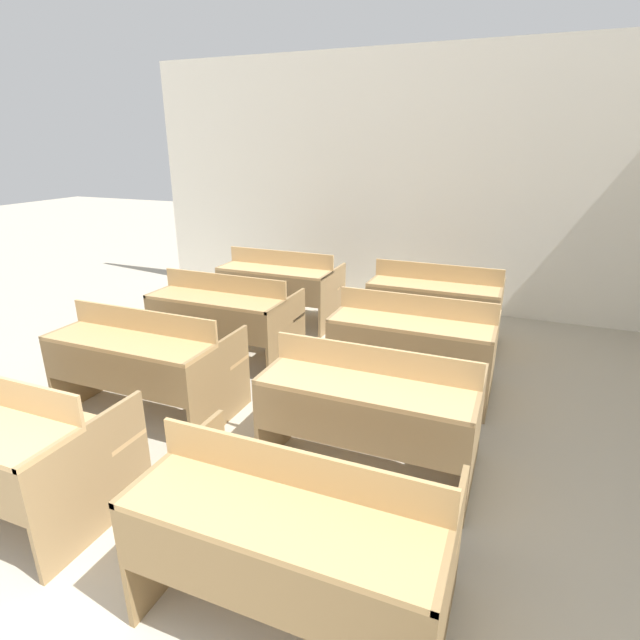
% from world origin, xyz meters
% --- Properties ---
extents(wall_back, '(6.74, 0.06, 3.10)m').
position_xyz_m(wall_back, '(0.00, 6.21, 1.55)').
color(wall_back, white).
rests_on(wall_back, ground_plane).
extents(bench_front_right, '(1.32, 0.80, 0.86)m').
position_xyz_m(bench_front_right, '(0.86, 1.44, 0.46)').
color(bench_front_right, olive).
rests_on(bench_front_right, ground_plane).
extents(bench_second_left, '(1.32, 0.80, 0.86)m').
position_xyz_m(bench_second_left, '(-0.98, 2.64, 0.46)').
color(bench_second_left, olive).
rests_on(bench_second_left, ground_plane).
extents(bench_second_right, '(1.32, 0.80, 0.86)m').
position_xyz_m(bench_second_right, '(0.85, 2.62, 0.46)').
color(bench_second_right, '#997B51').
rests_on(bench_second_right, ground_plane).
extents(bench_third_left, '(1.32, 0.80, 0.86)m').
position_xyz_m(bench_third_left, '(-0.99, 3.78, 0.46)').
color(bench_third_left, olive).
rests_on(bench_third_left, ground_plane).
extents(bench_third_right, '(1.32, 0.80, 0.86)m').
position_xyz_m(bench_third_right, '(0.86, 3.81, 0.46)').
color(bench_third_right, '#997A50').
rests_on(bench_third_right, ground_plane).
extents(bench_back_left, '(1.32, 0.80, 0.86)m').
position_xyz_m(bench_back_left, '(-0.98, 4.98, 0.46)').
color(bench_back_left, '#9A7C52').
rests_on(bench_back_left, ground_plane).
extents(bench_back_right, '(1.32, 0.80, 0.86)m').
position_xyz_m(bench_back_right, '(0.83, 4.99, 0.46)').
color(bench_back_right, '#96774D').
rests_on(bench_back_right, ground_plane).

